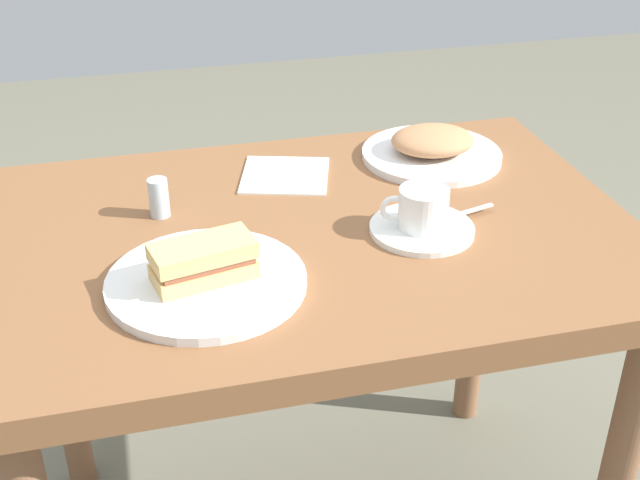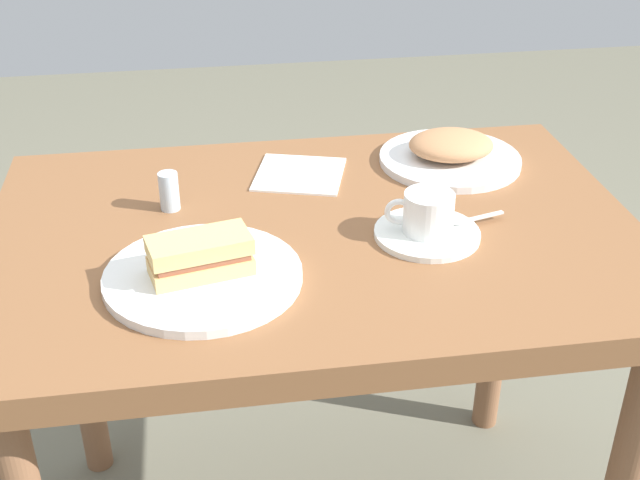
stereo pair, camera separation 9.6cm
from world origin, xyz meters
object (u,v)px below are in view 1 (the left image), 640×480
sandwich_plate (206,282)px  side_plate (431,155)px  dining_table (311,279)px  coffee_cup (422,207)px  napkin (288,175)px  spoon (460,214)px  coffee_saucer (422,229)px  sandwich_front (203,261)px  salt_shaker (159,198)px

sandwich_plate → side_plate: bearing=35.7°
dining_table → coffee_cup: 0.22m
side_plate → napkin: bearing=-178.0°
spoon → napkin: 0.32m
sandwich_plate → napkin: size_ratio=1.88×
coffee_saucer → napkin: coffee_saucer is taller
sandwich_plate → spoon: 0.43m
sandwich_front → spoon: (0.42, 0.09, -0.03)m
coffee_saucer → salt_shaker: (-0.39, 0.15, 0.03)m
coffee_saucer → spoon: (0.07, 0.02, 0.01)m
spoon → dining_table: bearing=171.2°
sandwich_front → salt_shaker: bearing=100.9°
sandwich_plate → coffee_cup: size_ratio=2.67×
sandwich_front → coffee_saucer: size_ratio=0.93×
sandwich_front → salt_shaker: (-0.04, 0.23, -0.01)m
salt_shaker → napkin: bearing=22.0°
napkin → salt_shaker: (-0.23, -0.09, 0.03)m
sandwich_front → coffee_saucer: bearing=12.0°
salt_shaker → coffee_saucer: bearing=-21.4°
side_plate → napkin: 0.27m
sandwich_plate → salt_shaker: 0.23m
side_plate → dining_table: bearing=-144.4°
coffee_cup → spoon: size_ratio=1.08×
coffee_saucer → salt_shaker: 0.42m
coffee_saucer → salt_shaker: bearing=158.6°
sandwich_plate → side_plate: same height
sandwich_front → coffee_cup: (0.35, 0.07, 0.00)m
coffee_saucer → napkin: size_ratio=1.09×
dining_table → side_plate: (0.28, 0.20, 0.10)m
sandwich_plate → sandwich_front: 0.04m
sandwich_plate → napkin: bearing=60.0°
dining_table → spoon: 0.26m
coffee_cup → spoon: (0.07, 0.02, -0.03)m
coffee_cup → spoon: 0.08m
salt_shaker → spoon: bearing=-16.1°
dining_table → napkin: (0.00, 0.19, 0.10)m
coffee_cup → salt_shaker: coffee_cup is taller
sandwich_front → coffee_cup: 0.35m
sandwich_plate → side_plate: size_ratio=1.10×
coffee_saucer → sandwich_front: bearing=-168.0°
sandwich_plate → coffee_cup: coffee_cup is taller
napkin → salt_shaker: bearing=-158.0°
sandwich_plate → napkin: 0.37m
side_plate → spoon: bearing=-99.9°
napkin → sandwich_front: bearing=-120.2°
sandwich_plate → spoon: spoon is taller
sandwich_front → napkin: sandwich_front is taller
coffee_saucer → spoon: bearing=15.6°
side_plate → salt_shaker: (-0.50, -0.10, 0.03)m
sandwich_plate → coffee_cup: bearing=12.1°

